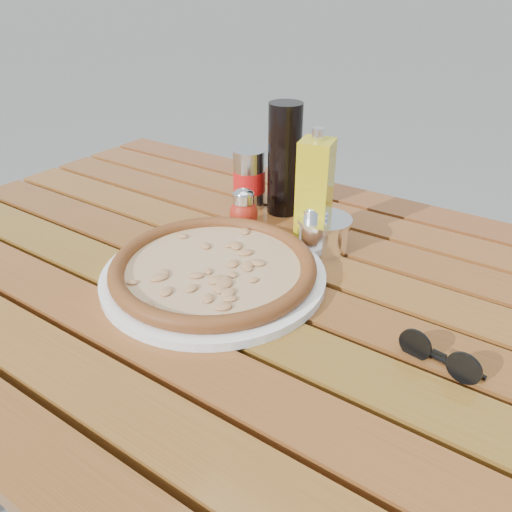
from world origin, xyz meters
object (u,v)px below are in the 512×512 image
Objects in this scene: pepper_shaker at (244,210)px; sunglasses at (439,356)px; oregano_shaker at (312,226)px; plate at (214,275)px; dark_bottle at (284,160)px; olive_oil_cruet at (314,193)px; pizza at (213,267)px; table at (249,315)px; soda_can at (249,179)px; parmesan_tin at (324,233)px.

sunglasses is (0.43, -0.18, -0.02)m from pepper_shaker.
plate is at bearing -111.39° from oregano_shaker.
dark_bottle is 0.14m from olive_oil_cruet.
pizza is at bearing -81.27° from dark_bottle.
dark_bottle is 1.98× the size of sunglasses.
oregano_shaker is 0.35m from sunglasses.
plate is (-0.04, -0.04, 0.08)m from table.
dark_bottle reaches higher than pepper_shaker.
oregano_shaker reaches higher than sunglasses.
table is at bearing -70.50° from dark_bottle.
pizza is 4.66× the size of oregano_shaker.
oregano_shaker is 0.17m from dark_bottle.
pepper_shaker is 1.00× the size of oregano_shaker.
plate is 0.23m from olive_oil_cruet.
soda_can is 1.09× the size of parmesan_tin.
dark_bottle is 0.09m from soda_can.
parmesan_tin is (0.14, -0.09, -0.08)m from dark_bottle.
olive_oil_cruet is at bearing -36.60° from dark_bottle.
table is 12.59× the size of sunglasses.
soda_can is at bearing 124.75° from table.
pizza is 0.21m from parmesan_tin.
dark_bottle is at bearing 98.73° from plate.
soda_can is (-0.12, 0.27, 0.04)m from pizza.
oregano_shaker is at bearing -177.60° from parmesan_tin.
parmesan_tin is (0.10, 0.19, 0.02)m from plate.
oregano_shaker reaches higher than parmesan_tin.
dark_bottle is at bearing 109.50° from table.
sunglasses is at bearing -29.60° from soda_can.
plate is 3.27× the size of parmesan_tin.
sunglasses reaches higher than plate.
dark_bottle is at bearing 141.24° from oregano_shaker.
oregano_shaker is (0.07, 0.19, 0.02)m from pizza.
oregano_shaker is (0.07, 0.19, 0.03)m from plate.
pepper_shaker is at bearing -174.53° from parmesan_tin.
pizza is 3.19× the size of soda_can.
parmesan_tin is at bearing 5.47° from pepper_shaker.
pepper_shaker is at bearing -101.16° from dark_bottle.
dark_bottle reaches higher than table.
oregano_shaker is 0.39× the size of olive_oil_cruet.
oregano_shaker is at bearing -63.96° from olive_oil_cruet.
oregano_shaker is at bearing 5.98° from pepper_shaker.
olive_oil_cruet is 0.36m from sunglasses.
dark_bottle is 0.19m from parmesan_tin.
pizza reaches higher than table.
pepper_shaker is at bearing -174.02° from oregano_shaker.
table is 0.21m from pepper_shaker.
sunglasses is (0.29, -0.19, -0.02)m from oregano_shaker.
sunglasses is at bearing -34.79° from olive_oil_cruet.
pepper_shaker is (-0.07, 0.18, 0.03)m from plate.
table is 0.32m from soda_can.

